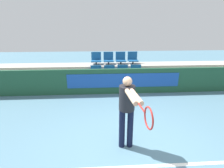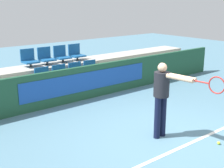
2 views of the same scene
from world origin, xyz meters
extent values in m
plane|color=slate|center=(0.00, 0.00, 0.00)|extent=(30.00, 30.00, 0.00)
cube|color=white|center=(0.00, -0.32, 0.00)|extent=(5.10, 0.08, 0.01)
cube|color=#1E4C33|center=(0.00, 3.49, 0.50)|extent=(11.82, 0.12, 0.99)
cube|color=#19479E|center=(0.23, 3.42, 0.55)|extent=(4.31, 0.02, 0.55)
cube|color=#ADA89E|center=(0.00, 4.02, 0.21)|extent=(11.42, 0.91, 0.43)
cube|color=#ADA89E|center=(0.00, 4.93, 0.43)|extent=(11.42, 0.91, 0.86)
cylinder|color=#333333|center=(-0.85, 4.07, 0.49)|extent=(0.07, 0.07, 0.12)
cube|color=#195693|center=(-0.85, 4.07, 0.58)|extent=(0.45, 0.44, 0.05)
cube|color=#195693|center=(-0.85, 4.27, 0.78)|extent=(0.45, 0.04, 0.36)
cylinder|color=#333333|center=(-0.28, 4.07, 0.49)|extent=(0.07, 0.07, 0.12)
cube|color=#195693|center=(-0.28, 4.07, 0.58)|extent=(0.45, 0.44, 0.05)
cube|color=#195693|center=(-0.28, 4.27, 0.78)|extent=(0.45, 0.04, 0.36)
cylinder|color=#333333|center=(0.28, 4.07, 0.49)|extent=(0.07, 0.07, 0.12)
cube|color=#195693|center=(0.28, 4.07, 0.58)|extent=(0.45, 0.44, 0.05)
cube|color=#195693|center=(0.28, 4.27, 0.78)|extent=(0.45, 0.04, 0.36)
cylinder|color=#333333|center=(0.85, 4.07, 0.49)|extent=(0.07, 0.07, 0.12)
cube|color=#195693|center=(0.85, 4.07, 0.58)|extent=(0.45, 0.44, 0.05)
cube|color=#195693|center=(0.85, 4.27, 0.78)|extent=(0.45, 0.04, 0.36)
cylinder|color=#333333|center=(-0.85, 4.98, 0.92)|extent=(0.07, 0.07, 0.12)
cube|color=#195693|center=(-0.85, 4.98, 1.01)|extent=(0.45, 0.44, 0.05)
cube|color=#195693|center=(-0.85, 5.18, 1.21)|extent=(0.45, 0.04, 0.36)
cylinder|color=#333333|center=(-0.28, 4.98, 0.92)|extent=(0.07, 0.07, 0.12)
cube|color=#195693|center=(-0.28, 4.98, 1.01)|extent=(0.45, 0.44, 0.05)
cube|color=#195693|center=(-0.28, 5.18, 1.21)|extent=(0.45, 0.04, 0.36)
cylinder|color=#333333|center=(0.28, 4.98, 0.92)|extent=(0.07, 0.07, 0.12)
cube|color=#195693|center=(0.28, 4.98, 1.01)|extent=(0.45, 0.44, 0.05)
cube|color=#195693|center=(0.28, 5.18, 1.21)|extent=(0.45, 0.04, 0.36)
cylinder|color=#333333|center=(0.85, 4.98, 0.92)|extent=(0.07, 0.07, 0.12)
cube|color=#195693|center=(0.85, 4.98, 1.01)|extent=(0.45, 0.44, 0.05)
cube|color=#195693|center=(0.85, 5.18, 1.21)|extent=(0.45, 0.04, 0.36)
cylinder|color=black|center=(-0.21, 0.30, 0.45)|extent=(0.13, 0.13, 0.91)
cylinder|color=black|center=(-0.03, 0.30, 0.45)|extent=(0.13, 0.13, 0.91)
cylinder|color=black|center=(-0.12, 0.30, 1.17)|extent=(0.33, 0.33, 0.52)
sphere|color=tan|center=(-0.12, 0.30, 1.52)|extent=(0.19, 0.19, 0.19)
cylinder|color=tan|center=(-0.12, -0.15, 1.39)|extent=(0.15, 0.59, 0.09)
cylinder|color=tan|center=(-0.03, -0.15, 1.39)|extent=(0.15, 0.59, 0.09)
cylinder|color=#AD231E|center=(-0.03, -0.59, 1.39)|extent=(0.06, 0.30, 0.03)
torus|color=#AD231E|center=(0.00, -0.89, 1.39)|extent=(0.06, 0.32, 0.32)
camera|label=1|loc=(-0.62, -2.93, 2.58)|focal=28.00mm
camera|label=2|loc=(-4.80, -3.85, 2.87)|focal=50.00mm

